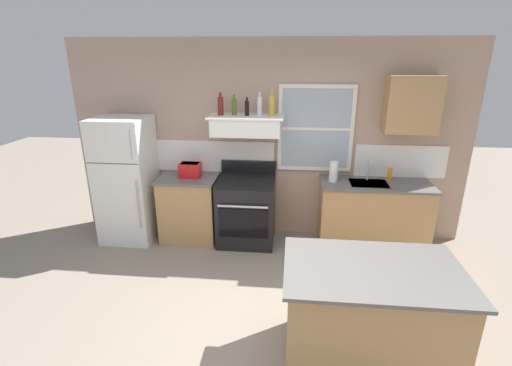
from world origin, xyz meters
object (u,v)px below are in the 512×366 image
object	(u,v)px
toaster	(190,170)
bottle_red_label_wine	(221,106)
bottle_clear_tall	(260,105)
paper_towel_roll	(334,172)
bottle_champagne_gold_foil	(272,105)
refrigerator	(127,180)
stove_range	(246,210)
kitchen_island	(368,316)
dish_soap_bottle	(390,174)
bottle_balsamic_dark	(247,108)
bottle_olive_oil_square	(234,107)

from	to	relation	value
toaster	bottle_red_label_wine	distance (m)	0.96
bottle_clear_tall	paper_towel_roll	size ratio (longest dim) A/B	1.10
bottle_clear_tall	bottle_champagne_gold_foil	bearing A→B (deg)	-16.73
toaster	bottle_champagne_gold_foil	distance (m)	1.40
toaster	bottle_champagne_gold_foil	bearing A→B (deg)	1.81
bottle_clear_tall	bottle_champagne_gold_foil	world-z (taller)	bottle_champagne_gold_foil
refrigerator	stove_range	world-z (taller)	refrigerator
bottle_clear_tall	bottle_champagne_gold_foil	distance (m)	0.17
bottle_clear_tall	stove_range	bearing A→B (deg)	-140.50
kitchen_island	dish_soap_bottle	bearing A→B (deg)	74.18
toaster	bottle_balsamic_dark	xyz separation A→B (m)	(0.78, 0.04, 0.83)
bottle_clear_tall	dish_soap_bottle	bearing A→B (deg)	0.01
bottle_olive_oil_square	dish_soap_bottle	xyz separation A→B (m)	(2.04, 0.02, -0.85)
toaster	stove_range	world-z (taller)	toaster
toaster	bottle_olive_oil_square	distance (m)	1.04
bottle_clear_tall	paper_towel_roll	world-z (taller)	bottle_clear_tall
refrigerator	bottle_red_label_wine	xyz separation A→B (m)	(1.32, 0.12, 1.01)
kitchen_island	refrigerator	bearing A→B (deg)	145.43
bottle_red_label_wine	dish_soap_bottle	bearing A→B (deg)	1.02
bottle_balsamic_dark	bottle_champagne_gold_foil	distance (m)	0.32
refrigerator	bottle_champagne_gold_foil	distance (m)	2.23
bottle_red_label_wine	bottle_olive_oil_square	size ratio (longest dim) A/B	1.11
bottle_olive_oil_square	kitchen_island	distance (m)	2.93
toaster	refrigerator	bearing A→B (deg)	-174.97
toaster	dish_soap_bottle	distance (m)	2.65
toaster	bottle_red_label_wine	bearing A→B (deg)	5.65
paper_towel_roll	dish_soap_bottle	world-z (taller)	paper_towel_roll
toaster	kitchen_island	bearing A→B (deg)	-45.71
toaster	paper_towel_roll	distance (m)	1.91
toaster	stove_range	bearing A→B (deg)	-4.06
paper_towel_roll	bottle_clear_tall	bearing A→B (deg)	174.16
bottle_red_label_wine	bottle_clear_tall	world-z (taller)	bottle_clear_tall
kitchen_island	bottle_clear_tall	bearing A→B (deg)	116.87
bottle_olive_oil_square	bottle_clear_tall	size ratio (longest dim) A/B	0.87
paper_towel_roll	stove_range	bearing A→B (deg)	-178.13
refrigerator	paper_towel_roll	size ratio (longest dim) A/B	6.34
stove_range	bottle_champagne_gold_foil	world-z (taller)	bottle_champagne_gold_foil
toaster	dish_soap_bottle	xyz separation A→B (m)	(2.65, 0.08, -0.01)
toaster	paper_towel_roll	size ratio (longest dim) A/B	1.10
stove_range	bottle_clear_tall	distance (m)	1.42
stove_range	bottle_champagne_gold_foil	bearing A→B (deg)	15.32
dish_soap_bottle	stove_range	bearing A→B (deg)	-175.82
refrigerator	bottle_balsamic_dark	bearing A→B (deg)	4.10
toaster	paper_towel_roll	xyz separation A→B (m)	(1.91, -0.02, 0.04)
bottle_champagne_gold_foil	stove_range	bearing A→B (deg)	-164.68
bottle_red_label_wine	kitchen_island	xyz separation A→B (m)	(1.60, -2.13, -1.41)
refrigerator	bottle_olive_oil_square	xyz separation A→B (m)	(1.49, 0.14, 1.00)
bottle_champagne_gold_foil	paper_towel_roll	bearing A→B (deg)	-3.64
kitchen_island	paper_towel_roll	bearing A→B (deg)	93.38
bottle_balsamic_dark	paper_towel_roll	world-z (taller)	bottle_balsamic_dark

